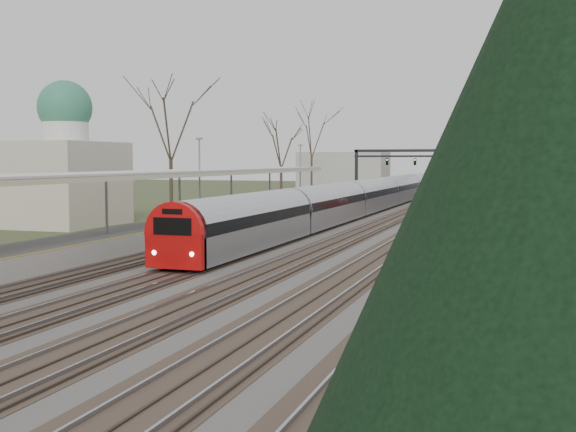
# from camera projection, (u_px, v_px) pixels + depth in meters

# --- Properties ---
(track_bed) EXTENTS (24.00, 160.00, 0.22)m
(track_bed) POSITION_uv_depth(u_px,v_px,m) (393.00, 215.00, 60.92)
(track_bed) COLOR #474442
(track_bed) RESTS_ON ground
(platform) EXTENTS (3.50, 69.00, 1.00)m
(platform) POSITION_uv_depth(u_px,v_px,m) (205.00, 224.00, 47.31)
(platform) COLOR #9E9B93
(platform) RESTS_ON ground
(canopy) EXTENTS (4.10, 50.00, 3.11)m
(canopy) POSITION_uv_depth(u_px,v_px,m) (171.00, 173.00, 42.77)
(canopy) COLOR slate
(canopy) RESTS_ON platform
(dome_building) EXTENTS (10.00, 8.00, 10.30)m
(dome_building) POSITION_uv_depth(u_px,v_px,m) (46.00, 174.00, 51.55)
(dome_building) COLOR beige
(dome_building) RESTS_ON ground
(signal_gantry) EXTENTS (21.00, 0.59, 6.08)m
(signal_gantry) POSITION_uv_depth(u_px,v_px,m) (438.00, 159.00, 88.87)
(signal_gantry) COLOR black
(signal_gantry) RESTS_ON ground
(tree_west_far) EXTENTS (5.50, 5.50, 11.33)m
(tree_west_far) POSITION_uv_depth(u_px,v_px,m) (170.00, 120.00, 59.17)
(tree_west_far) COLOR #2D231C
(tree_west_far) RESTS_ON ground
(train_near) EXTENTS (2.62, 90.21, 3.05)m
(train_near) POSITION_uv_depth(u_px,v_px,m) (385.00, 193.00, 71.58)
(train_near) COLOR #A5A8AF
(train_near) RESTS_ON ground
(train_far) EXTENTS (2.62, 60.21, 3.05)m
(train_far) POSITION_uv_depth(u_px,v_px,m) (476.00, 185.00, 93.65)
(train_far) COLOR #A5A8AF
(train_far) RESTS_ON ground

